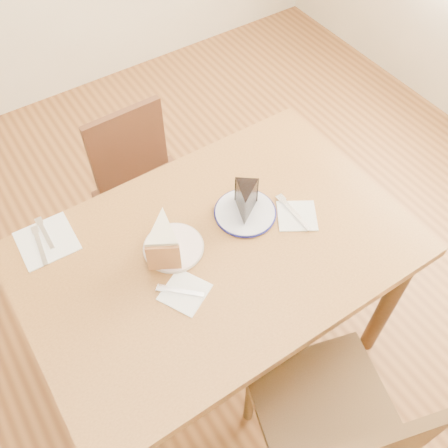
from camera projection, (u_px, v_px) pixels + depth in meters
ground at (219, 346)px, 2.15m from camera, size 4.00×4.00×0.00m
table at (217, 264)px, 1.63m from camera, size 1.20×0.80×0.75m
chair_near at (333, 427)px, 1.50m from camera, size 0.51×0.51×0.83m
chair_far at (148, 193)px, 2.10m from camera, size 0.40×0.40×0.79m
plate_cream at (174, 248)px, 1.54m from camera, size 0.18×0.18×0.01m
plate_navy at (245, 213)px, 1.63m from camera, size 0.19×0.19×0.01m
carrot_cake at (164, 238)px, 1.49m from camera, size 0.15×0.16×0.11m
chocolate_cake at (246, 203)px, 1.58m from camera, size 0.12×0.13×0.10m
napkin_cream at (185, 292)px, 1.45m from camera, size 0.16×0.16×0.00m
napkin_navy at (297, 216)px, 1.63m from camera, size 0.17×0.17×0.00m
napkin_spare at (47, 241)px, 1.56m from camera, size 0.18×0.18×0.00m
fork_cream at (181, 291)px, 1.45m from camera, size 0.11×0.11×0.00m
knife_navy at (294, 212)px, 1.63m from camera, size 0.02×0.17×0.00m
fork_spare at (45, 233)px, 1.58m from camera, size 0.02×0.14×0.00m
knife_spare at (40, 246)px, 1.55m from camera, size 0.04×0.16×0.00m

